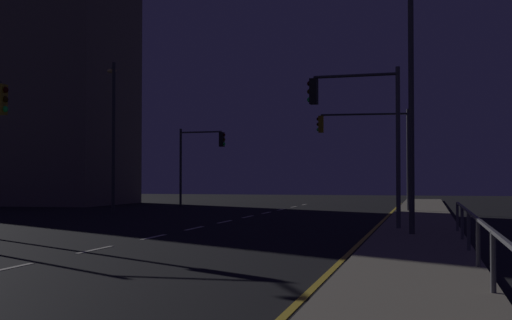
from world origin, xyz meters
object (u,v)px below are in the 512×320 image
Objects in this scene: traffic_light_far_left at (200,152)px; traffic_light_mid_right at (368,138)px; street_lamp_far_end at (406,84)px; traffic_light_overhead_east at (359,116)px; street_lamp_across_street at (113,125)px.

traffic_light_mid_right reaches higher than traffic_light_far_left.
traffic_light_far_left is at bearing 124.44° from street_lamp_far_end.
street_lamp_far_end is at bearing -80.87° from traffic_light_mid_right.
traffic_light_overhead_east is 1.10× the size of traffic_light_far_left.
traffic_light_mid_right is 0.68× the size of street_lamp_far_end.
traffic_light_far_left is 0.64× the size of street_lamp_across_street.
traffic_light_far_left is at bearing 78.62° from street_lamp_across_street.
street_lamp_across_street is at bearing 144.48° from street_lamp_far_end.
street_lamp_far_end is 1.01× the size of street_lamp_across_street.
street_lamp_across_street reaches higher than traffic_light_far_left.
traffic_light_mid_right is at bearing -21.66° from traffic_light_far_left.
traffic_light_overhead_east reaches higher than traffic_light_mid_right.
street_lamp_across_street is at bearing 147.70° from traffic_light_overhead_east.
traffic_light_overhead_east is 0.71× the size of street_lamp_across_street.
street_lamp_across_street is (-14.10, 8.92, 0.66)m from traffic_light_overhead_east.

